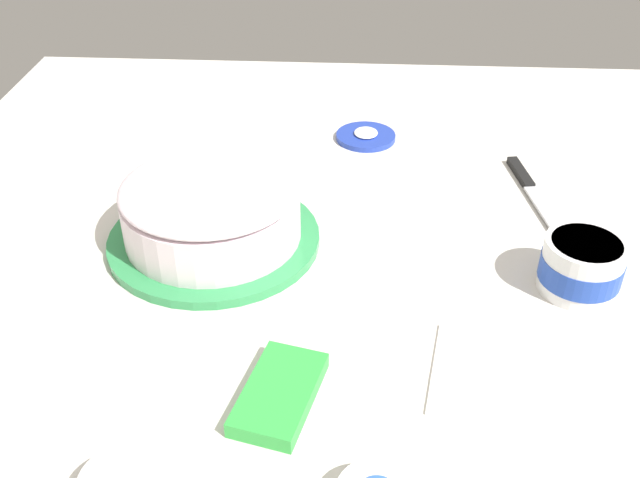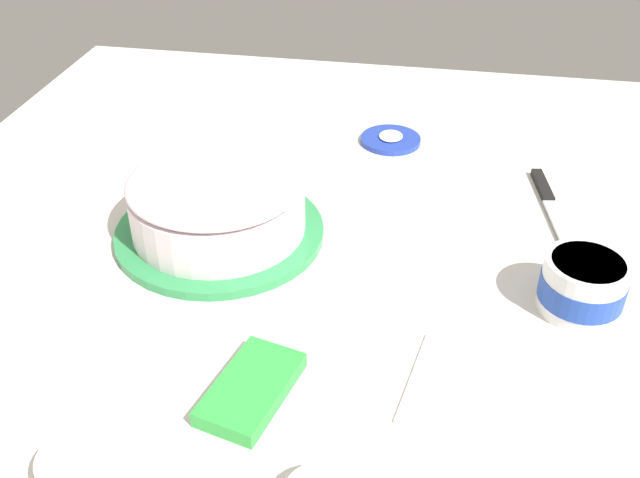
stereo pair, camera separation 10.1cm
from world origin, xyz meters
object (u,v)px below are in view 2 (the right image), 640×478
object	(u,v)px
frosted_cake	(218,206)
frosting_tub_lid	(391,139)
frosting_tub	(583,285)
paper_napkin	(475,391)
spreading_knife	(550,202)
candy_box_lower	(251,389)
sprinkle_bowl_orange	(83,469)

from	to	relation	value
frosted_cake	frosting_tub_lid	size ratio (longest dim) A/B	2.82
frosting_tub	paper_napkin	xyz separation A→B (m)	(0.18, -0.13, -0.04)
frosted_cake	spreading_knife	bearing A→B (deg)	109.87
frosted_cake	candy_box_lower	bearing A→B (deg)	22.97
frosting_tub_lid	sprinkle_bowl_orange	size ratio (longest dim) A/B	1.27
frosted_cake	spreading_knife	world-z (taller)	frosted_cake
spreading_knife	sprinkle_bowl_orange	bearing A→B (deg)	-38.50
frosted_cake	frosting_tub_lid	xyz separation A→B (m)	(-0.35, 0.22, -0.05)
sprinkle_bowl_orange	candy_box_lower	xyz separation A→B (m)	(-0.14, 0.13, -0.01)
frosting_tub	spreading_knife	world-z (taller)	frosting_tub
spreading_knife	paper_napkin	distance (m)	0.44
frosted_cake	frosting_tub	xyz separation A→B (m)	(0.08, 0.51, -0.01)
sprinkle_bowl_orange	candy_box_lower	distance (m)	0.20
sprinkle_bowl_orange	paper_napkin	world-z (taller)	sprinkle_bowl_orange
frosted_cake	paper_napkin	world-z (taller)	frosted_cake
frosted_cake	spreading_knife	size ratio (longest dim) A/B	1.31
frosted_cake	sprinkle_bowl_orange	xyz separation A→B (m)	(0.44, -0.00, -0.03)
frosted_cake	sprinkle_bowl_orange	bearing A→B (deg)	-0.59
sprinkle_bowl_orange	candy_box_lower	bearing A→B (deg)	137.42
frosting_tub_lid	spreading_knife	world-z (taller)	frosting_tub_lid
frosted_cake	sprinkle_bowl_orange	world-z (taller)	frosted_cake
frosting_tub	frosting_tub_lid	world-z (taller)	frosting_tub
frosting_tub_lid	sprinkle_bowl_orange	xyz separation A→B (m)	(0.79, -0.22, 0.02)
candy_box_lower	paper_napkin	xyz separation A→B (m)	(-0.05, 0.25, -0.01)
frosting_tub	sprinkle_bowl_orange	distance (m)	0.63
paper_napkin	candy_box_lower	bearing A→B (deg)	-79.15
frosted_cake	spreading_knife	xyz separation A→B (m)	(-0.18, 0.49, -0.05)
frosted_cake	frosting_tub_lid	world-z (taller)	frosted_cake
frosting_tub	sprinkle_bowl_orange	world-z (taller)	frosting_tub
paper_napkin	frosted_cake	bearing A→B (deg)	-123.88
frosting_tub	candy_box_lower	xyz separation A→B (m)	(0.22, -0.38, -0.03)
frosting_tub	sprinkle_bowl_orange	size ratio (longest dim) A/B	1.26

